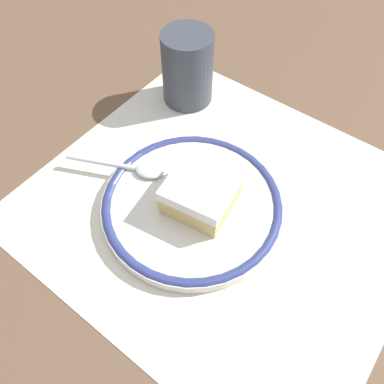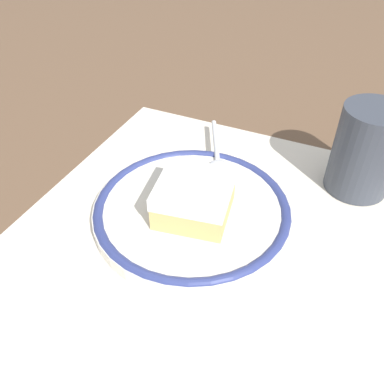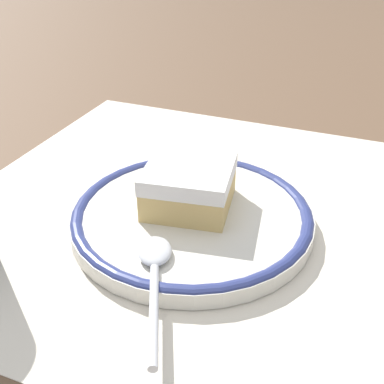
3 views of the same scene
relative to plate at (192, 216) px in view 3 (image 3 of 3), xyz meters
name	(u,v)px [view 3 (image 3 of 3)]	position (x,y,z in m)	size (l,w,h in m)	color
ground_plane	(174,205)	(-0.03, -0.03, -0.01)	(2.40, 2.40, 0.00)	brown
placemat	(174,205)	(-0.03, -0.03, -0.01)	(0.43, 0.40, 0.00)	beige
plate	(192,216)	(0.00, 0.00, 0.00)	(0.21, 0.21, 0.02)	silver
cake_slice	(189,186)	(-0.01, -0.01, 0.03)	(0.08, 0.08, 0.04)	#DBB76B
spoon	(154,268)	(0.09, 0.00, 0.01)	(0.12, 0.07, 0.01)	silver
napkin	(108,154)	(-0.09, -0.14, -0.01)	(0.12, 0.13, 0.00)	white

